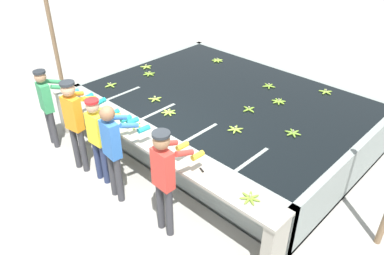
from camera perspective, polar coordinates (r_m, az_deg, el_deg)
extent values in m
plane|color=#A3A099|center=(6.61, -8.02, -9.06)|extent=(80.00, 80.00, 0.00)
cube|color=gray|center=(7.93, 5.39, -0.86)|extent=(5.30, 3.85, 0.06)
cube|color=gray|center=(6.57, -4.86, -3.99)|extent=(5.30, 0.12, 0.92)
cube|color=gray|center=(9.09, 13.09, 6.00)|extent=(5.30, 0.12, 0.92)
cube|color=gray|center=(9.35, -6.88, 7.37)|extent=(0.12, 3.85, 0.92)
cube|color=gray|center=(6.70, 22.99, -6.05)|extent=(0.12, 3.85, 0.92)
cube|color=black|center=(7.70, 5.56, 2.01)|extent=(5.06, 3.61, 0.86)
cube|color=gray|center=(7.88, -10.05, 2.19)|extent=(0.06, 0.80, 0.92)
cube|color=gray|center=(7.15, -4.93, -0.71)|extent=(0.06, 0.80, 0.92)
cube|color=gray|center=(6.52, 1.28, -4.21)|extent=(0.06, 0.80, 0.92)
cube|color=gray|center=(6.00, 8.76, -8.32)|extent=(0.06, 0.80, 0.92)
cube|color=#A8A393|center=(6.18, -7.02, -1.80)|extent=(5.30, 0.45, 0.05)
cube|color=#A8A393|center=(8.30, -18.13, 2.43)|extent=(0.16, 0.41, 0.87)
cube|color=#A8A393|center=(5.21, 12.45, -17.02)|extent=(0.16, 0.41, 0.87)
cylinder|color=#38383D|center=(7.98, -20.79, 0.29)|extent=(0.11, 0.11, 0.79)
cylinder|color=#38383D|center=(7.81, -20.32, -0.32)|extent=(0.11, 0.11, 0.79)
cube|color=#38995B|center=(7.59, -21.50, 4.32)|extent=(0.34, 0.22, 0.56)
sphere|color=tan|center=(7.42, -22.13, 7.17)|extent=(0.21, 0.21, 0.21)
cylinder|color=#282D33|center=(7.38, -22.28, 7.85)|extent=(0.22, 0.22, 0.04)
cylinder|color=#38995B|center=(7.70, -20.41, 6.59)|extent=(0.13, 0.32, 0.18)
cylinder|color=teal|center=(7.83, -18.49, 6.03)|extent=(0.11, 0.21, 0.08)
cylinder|color=#38995B|center=(7.42, -19.60, 5.79)|extent=(0.13, 0.32, 0.18)
cylinder|color=teal|center=(7.55, -17.62, 5.22)|extent=(0.11, 0.21, 0.08)
cylinder|color=#38383D|center=(7.08, -17.30, -2.90)|extent=(0.11, 0.11, 0.86)
cylinder|color=#38383D|center=(6.94, -16.23, -3.44)|extent=(0.11, 0.11, 0.86)
cube|color=orange|center=(6.63, -17.74, 2.06)|extent=(0.34, 0.22, 0.61)
sphere|color=tan|center=(6.43, -18.39, 5.56)|extent=(0.23, 0.23, 0.23)
cylinder|color=#282D33|center=(6.39, -18.55, 6.41)|extent=(0.25, 0.25, 0.04)
cylinder|color=orange|center=(6.78, -17.31, 4.92)|extent=(0.13, 0.32, 0.18)
cylinder|color=teal|center=(6.99, -15.56, 4.52)|extent=(0.12, 0.21, 0.08)
cylinder|color=orange|center=(6.55, -15.50, 4.26)|extent=(0.13, 0.32, 0.18)
cylinder|color=teal|center=(6.77, -13.75, 3.86)|extent=(0.12, 0.21, 0.08)
cylinder|color=navy|center=(6.73, -14.17, -4.74)|extent=(0.11, 0.11, 0.78)
cylinder|color=navy|center=(6.59, -13.13, -5.44)|extent=(0.11, 0.11, 0.78)
cube|color=yellow|center=(6.29, -14.42, -0.20)|extent=(0.33, 0.19, 0.56)
sphere|color=tan|center=(6.09, -14.93, 3.11)|extent=(0.21, 0.21, 0.21)
cylinder|color=red|center=(6.05, -15.05, 3.91)|extent=(0.22, 0.22, 0.04)
cylinder|color=yellow|center=(6.43, -13.72, 2.65)|extent=(0.10, 0.31, 0.18)
cylinder|color=#1EA3AD|center=(6.64, -11.84, 2.21)|extent=(0.10, 0.20, 0.08)
cylinder|color=yellow|center=(6.20, -11.94, 1.72)|extent=(0.10, 0.31, 0.18)
cylinder|color=#1EA3AD|center=(6.41, -10.05, 1.31)|extent=(0.10, 0.20, 0.08)
cylinder|color=#38383D|center=(6.30, -12.00, -6.91)|extent=(0.11, 0.11, 0.85)
cylinder|color=#38383D|center=(6.16, -11.06, -7.81)|extent=(0.11, 0.11, 0.85)
cube|color=blue|center=(5.80, -12.29, -1.75)|extent=(0.33, 0.20, 0.60)
sphere|color=#896042|center=(5.57, -12.81, 2.10)|extent=(0.23, 0.23, 0.23)
cylinder|color=blue|center=(5.91, -11.23, 1.53)|extent=(0.11, 0.32, 0.18)
cylinder|color=#1EA3AD|center=(6.10, -9.07, 0.97)|extent=(0.10, 0.21, 0.08)
cylinder|color=blue|center=(5.67, -9.56, 0.30)|extent=(0.11, 0.32, 0.18)
cylinder|color=#1EA3AD|center=(5.86, -7.37, -0.24)|extent=(0.10, 0.21, 0.08)
cylinder|color=#38383D|center=(5.62, -4.82, -11.73)|extent=(0.11, 0.11, 0.86)
cylinder|color=#38383D|center=(5.51, -3.47, -12.79)|extent=(0.11, 0.11, 0.86)
cube|color=#DB3D33|center=(5.08, -4.47, -6.29)|extent=(0.33, 0.18, 0.61)
sphere|color=#9E704C|center=(4.82, -4.69, -2.07)|extent=(0.23, 0.23, 0.23)
cylinder|color=#282D33|center=(4.76, -4.75, -1.00)|extent=(0.24, 0.24, 0.04)
cylinder|color=#DB3D33|center=(5.18, -3.57, -2.42)|extent=(0.09, 0.31, 0.18)
cylinder|color=gold|center=(5.41, -1.50, -2.84)|extent=(0.09, 0.20, 0.08)
cylinder|color=#DB3D33|center=(4.98, -1.18, -3.92)|extent=(0.09, 0.31, 0.18)
cylinder|color=gold|center=(5.22, 0.87, -4.29)|extent=(0.09, 0.20, 0.08)
ellipsoid|color=#7FAD33|center=(7.03, 8.99, 2.87)|extent=(0.07, 0.17, 0.04)
ellipsoid|color=#7FAD33|center=(7.03, 8.36, 2.93)|extent=(0.17, 0.07, 0.04)
ellipsoid|color=#7FAD33|center=(6.97, 8.32, 2.63)|extent=(0.07, 0.17, 0.04)
ellipsoid|color=#7FAD33|center=(6.97, 8.96, 2.57)|extent=(0.17, 0.07, 0.04)
cylinder|color=tan|center=(6.98, 8.68, 3.01)|extent=(0.03, 0.03, 0.04)
ellipsoid|color=#93BC3D|center=(9.18, 3.96, 10.28)|extent=(0.11, 0.17, 0.04)
ellipsoid|color=#93BC3D|center=(9.17, 3.66, 10.27)|extent=(0.17, 0.06, 0.04)
ellipsoid|color=#93BC3D|center=(9.13, 3.53, 10.17)|extent=(0.15, 0.14, 0.04)
ellipsoid|color=#93BC3D|center=(9.09, 3.67, 10.07)|extent=(0.04, 0.17, 0.04)
ellipsoid|color=#93BC3D|center=(9.08, 3.96, 10.04)|extent=(0.16, 0.13, 0.04)
ellipsoid|color=#93BC3D|center=(9.11, 4.20, 10.10)|extent=(0.17, 0.08, 0.04)
ellipsoid|color=#93BC3D|center=(9.16, 4.20, 10.21)|extent=(0.10, 0.17, 0.04)
cylinder|color=tan|center=(9.12, 3.89, 10.37)|extent=(0.03, 0.03, 0.04)
ellipsoid|color=#9EC642|center=(7.37, -5.69, 4.54)|extent=(0.16, 0.12, 0.04)
ellipsoid|color=#9EC642|center=(7.33, -6.06, 4.36)|extent=(0.16, 0.13, 0.04)
ellipsoid|color=#9EC642|center=(7.28, -5.84, 4.16)|extent=(0.09, 0.17, 0.04)
ellipsoid|color=#9EC642|center=(7.28, -5.34, 4.21)|extent=(0.17, 0.04, 0.04)
ellipsoid|color=#9EC642|center=(7.34, -5.25, 4.45)|extent=(0.08, 0.17, 0.04)
cylinder|color=tan|center=(7.30, -5.65, 4.59)|extent=(0.03, 0.03, 0.04)
ellipsoid|color=#93BC3D|center=(6.31, 6.51, -0.55)|extent=(0.11, 0.17, 0.04)
ellipsoid|color=#93BC3D|center=(6.33, 6.98, -0.49)|extent=(0.17, 0.05, 0.04)
ellipsoid|color=#93BC3D|center=(6.38, 7.08, -0.24)|extent=(0.12, 0.16, 0.04)
ellipsoid|color=#93BC3D|center=(6.41, 6.71, -0.05)|extent=(0.11, 0.17, 0.04)
ellipsoid|color=#93BC3D|center=(6.39, 6.25, -0.10)|extent=(0.17, 0.05, 0.04)
ellipsoid|color=#93BC3D|center=(6.34, 6.14, -0.35)|extent=(0.12, 0.16, 0.04)
cylinder|color=tan|center=(6.34, 6.63, -0.02)|extent=(0.03, 0.03, 0.04)
ellipsoid|color=#7FAD33|center=(8.46, -6.83, 8.21)|extent=(0.17, 0.06, 0.04)
ellipsoid|color=#7FAD33|center=(8.42, -6.92, 8.06)|extent=(0.10, 0.17, 0.04)
ellipsoid|color=#7FAD33|center=(8.38, -6.64, 7.97)|extent=(0.13, 0.16, 0.04)
ellipsoid|color=#7FAD33|center=(8.39, -6.28, 8.03)|extent=(0.17, 0.06, 0.04)
ellipsoid|color=#7FAD33|center=(8.44, -6.20, 8.18)|extent=(0.10, 0.17, 0.04)
ellipsoid|color=#7FAD33|center=(8.48, -6.47, 8.27)|extent=(0.13, 0.16, 0.04)
cylinder|color=tan|center=(8.41, -6.57, 8.34)|extent=(0.03, 0.03, 0.04)
ellipsoid|color=#9EC642|center=(6.80, -3.83, 2.12)|extent=(0.07, 0.17, 0.04)
ellipsoid|color=#9EC642|center=(6.79, -3.44, 2.10)|extent=(0.17, 0.11, 0.04)
ellipsoid|color=#9EC642|center=(6.82, -3.14, 2.24)|extent=(0.17, 0.11, 0.04)
ellipsoid|color=#9EC642|center=(6.86, -3.17, 2.44)|extent=(0.07, 0.17, 0.04)
ellipsoid|color=#9EC642|center=(6.88, -3.50, 2.54)|extent=(0.13, 0.16, 0.04)
ellipsoid|color=#9EC642|center=(6.87, -3.88, 2.47)|extent=(0.17, 0.04, 0.04)
ellipsoid|color=#9EC642|center=(6.83, -4.03, 2.29)|extent=(0.13, 0.15, 0.04)
cylinder|color=tan|center=(6.82, -3.58, 2.58)|extent=(0.03, 0.03, 0.04)
ellipsoid|color=#7FAD33|center=(7.95, 11.25, 6.18)|extent=(0.13, 0.16, 0.04)
ellipsoid|color=#7FAD33|center=(7.92, 11.63, 6.03)|extent=(0.13, 0.16, 0.04)
ellipsoid|color=#7FAD33|center=(7.96, 12.00, 6.12)|extent=(0.17, 0.08, 0.04)
ellipsoid|color=#7FAD33|center=(8.01, 11.85, 6.32)|extent=(0.04, 0.17, 0.04)
ellipsoid|color=#7FAD33|center=(8.01, 11.39, 6.36)|extent=(0.17, 0.09, 0.04)
cylinder|color=tan|center=(7.95, 11.65, 6.43)|extent=(0.03, 0.03, 0.04)
ellipsoid|color=#75A333|center=(6.45, 14.64, -0.69)|extent=(0.17, 0.08, 0.04)
ellipsoid|color=#75A333|center=(6.41, 14.77, -0.95)|extent=(0.07, 0.17, 0.04)
ellipsoid|color=#75A333|center=(6.40, 15.24, -1.07)|extent=(0.15, 0.14, 0.04)
ellipsoid|color=#75A333|center=(6.44, 15.58, -0.93)|extent=(0.17, 0.08, 0.04)
ellipsoid|color=#75A333|center=(6.48, 15.45, -0.67)|extent=(0.07, 0.17, 0.04)
ellipsoid|color=#75A333|center=(6.49, 14.99, -0.55)|extent=(0.15, 0.14, 0.04)
cylinder|color=tan|center=(6.43, 15.16, -0.54)|extent=(0.03, 0.03, 0.04)
ellipsoid|color=#9EC642|center=(8.83, -6.67, 9.23)|extent=(0.07, 0.17, 0.04)
ellipsoid|color=#9EC642|center=(8.85, -7.05, 9.28)|extent=(0.16, 0.12, 0.04)
ellipsoid|color=#9EC642|center=(8.81, -7.35, 9.15)|extent=(0.15, 0.14, 0.04)
ellipsoid|color=#9EC642|center=(8.76, -7.16, 9.02)|extent=(0.10, 0.17, 0.04)
ellipsoid|color=#9EC642|center=(8.77, -6.74, 9.07)|extent=(0.17, 0.05, 0.04)
cylinder|color=tan|center=(8.79, -7.01, 9.36)|extent=(0.03, 0.03, 0.04)
ellipsoid|color=#93BC3D|center=(8.08, 19.64, 5.31)|extent=(0.13, 0.16, 0.04)
ellipsoid|color=#93BC3D|center=(8.03, 19.32, 5.22)|extent=(0.17, 0.09, 0.04)
ellipsoid|color=#93BC3D|center=(7.98, 19.53, 5.01)|extent=(0.04, 0.17, 0.04)
ellipsoid|color=#93BC3D|center=(8.00, 19.98, 4.97)|extent=(0.17, 0.08, 0.04)
ellipsoid|color=#93BC3D|center=(8.06, 20.04, 5.16)|extent=(0.13, 0.16, 0.04)
cylinder|color=tan|center=(8.01, 19.75, 5.36)|extent=(0.03, 0.03, 0.04)
ellipsoid|color=#93BC3D|center=(8.00, -12.62, 6.19)|extent=(0.05, 0.17, 0.04)
ellipsoid|color=#93BC3D|center=(7.98, -12.08, 6.19)|extent=(0.17, 0.05, 0.04)
ellipsoid|color=#93BC3D|center=(8.05, -11.94, 6.43)|extent=(0.05, 0.17, 0.04)
ellipsoid|color=#93BC3D|center=(8.07, -12.48, 6.43)|extent=(0.17, 0.05, 0.04)
cylinder|color=tan|center=(8.01, -12.31, 6.54)|extent=(0.03, 0.03, 0.04)
ellipsoid|color=#7FAD33|center=(7.40, 13.48, 3.88)|extent=(0.14, 0.15, 0.04)
ellipsoid|color=#7FAD33|center=(7.43, 13.24, 4.04)|extent=(0.06, 0.17, 0.04)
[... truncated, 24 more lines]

